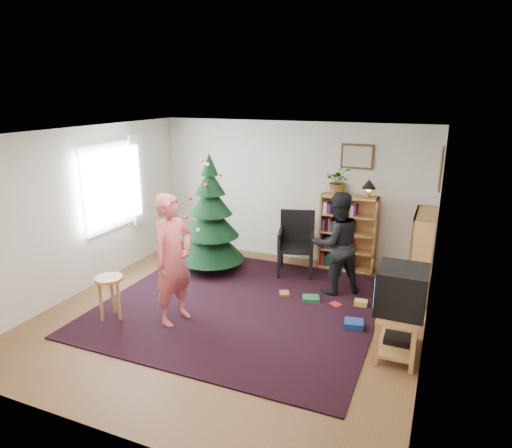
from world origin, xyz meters
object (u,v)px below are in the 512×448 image
at_px(bookshelf_right, 422,254).
at_px(tv_stand, 398,328).
at_px(christmas_tree, 211,224).
at_px(stool, 109,287).
at_px(armchair, 298,240).
at_px(bookshelf_back, 348,232).
at_px(person_by_chair, 337,244).
at_px(crt_tv, 402,290).
at_px(table_lamp, 369,185).
at_px(picture_back, 357,157).
at_px(potted_plant, 339,181).
at_px(picture_right, 442,168).
at_px(person_standing, 173,260).

relative_size(bookshelf_right, tv_stand, 1.59).
relative_size(christmas_tree, stool, 3.29).
xyz_separation_m(armchair, stool, (-1.81, -2.61, -0.10)).
height_order(bookshelf_back, person_by_chair, person_by_chair).
height_order(crt_tv, table_lamp, table_lamp).
bearing_deg(picture_back, bookshelf_back, -113.05).
bearing_deg(potted_plant, bookshelf_back, 0.00).
bearing_deg(crt_tv, potted_plant, 118.66).
bearing_deg(bookshelf_right, crt_tv, 176.04).
relative_size(picture_right, bookshelf_right, 0.46).
xyz_separation_m(tv_stand, armchair, (-1.86, 1.95, 0.26)).
distance_m(person_standing, table_lamp, 3.50).
bearing_deg(picture_right, picture_back, 151.31).
distance_m(picture_back, armchair, 1.70).
bearing_deg(table_lamp, potted_plant, -180.00).
distance_m(christmas_tree, person_by_chair, 2.17).
xyz_separation_m(tv_stand, table_lamp, (-0.83, 2.42, 1.19)).
distance_m(stool, person_standing, 0.97).
height_order(picture_back, person_by_chair, picture_back).
bearing_deg(bookshelf_right, tv_stand, 176.13).
bearing_deg(christmas_tree, person_standing, -77.42).
relative_size(picture_back, person_standing, 0.31).
relative_size(christmas_tree, potted_plant, 4.22).
bearing_deg(crt_tv, picture_right, 82.00).
distance_m(potted_plant, table_lamp, 0.50).
distance_m(tv_stand, armchair, 2.71).
distance_m(bookshelf_right, stool, 4.52).
bearing_deg(picture_back, potted_plant, -152.33).
distance_m(bookshelf_right, person_by_chair, 1.27).
distance_m(bookshelf_back, table_lamp, 0.90).
height_order(bookshelf_back, bookshelf_right, same).
xyz_separation_m(picture_right, christmas_tree, (-3.50, -0.41, -1.10)).
distance_m(picture_back, person_by_chair, 1.66).
bearing_deg(tv_stand, person_standing, -172.80).
height_order(picture_back, person_standing, picture_back).
relative_size(picture_right, person_by_chair, 0.38).
bearing_deg(picture_right, crt_tv, -98.00).
relative_size(picture_right, table_lamp, 1.93).
distance_m(christmas_tree, person_standing, 1.83).
xyz_separation_m(bookshelf_back, stool, (-2.55, -3.09, -0.19)).
distance_m(bookshelf_right, person_standing, 3.66).
height_order(picture_right, bookshelf_right, picture_right).
height_order(picture_right, stool, picture_right).
distance_m(stool, potted_plant, 4.02).
height_order(picture_right, potted_plant, picture_right).
distance_m(armchair, stool, 3.18).
bearing_deg(table_lamp, picture_back, 150.90).
bearing_deg(picture_right, christmas_tree, -173.35).
bearing_deg(stool, potted_plant, 52.73).
bearing_deg(armchair, potted_plant, 27.46).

